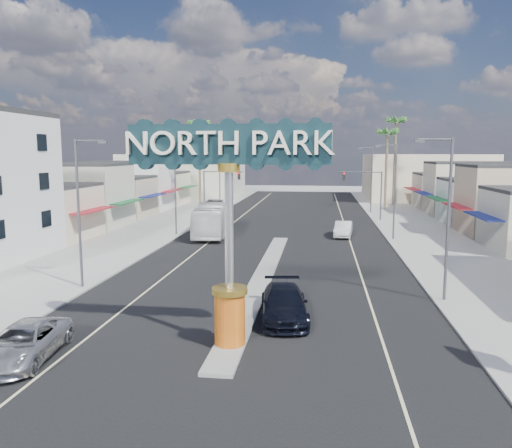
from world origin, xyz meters
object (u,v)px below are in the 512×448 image
(palm_right_far, at_px, (396,126))
(palm_right_mid, at_px, (387,136))
(suv_right, at_px, (284,304))
(streetlight_l_far, at_px, (221,175))
(streetlight_l_near, at_px, (81,206))
(palm_left_far, at_px, (199,129))
(traffic_signal_right, at_px, (366,186))
(streetlight_r_mid, at_px, (393,187))
(traffic_signal_left, at_px, (218,184))
(suv_left, at_px, (23,343))
(gateway_sign, at_px, (229,208))
(car_parked_right, at_px, (343,229))
(streetlight_l_mid, at_px, (177,185))
(city_bus, at_px, (214,218))
(streetlight_r_far, at_px, (370,176))
(streetlight_r_near, at_px, (446,211))

(palm_right_far, bearing_deg, palm_right_mid, -108.43)
(suv_right, bearing_deg, streetlight_l_far, 98.33)
(streetlight_l_near, distance_m, palm_left_far, 40.59)
(palm_right_mid, bearing_deg, palm_right_far, 71.57)
(traffic_signal_right, height_order, streetlight_r_mid, streetlight_r_mid)
(traffic_signal_left, distance_m, suv_left, 44.52)
(gateway_sign, bearing_deg, traffic_signal_left, 102.33)
(car_parked_right, bearing_deg, palm_right_mid, 79.87)
(gateway_sign, relative_size, suv_right, 1.66)
(streetlight_r_mid, xyz_separation_m, palm_right_far, (4.57, 32.00, 7.32))
(traffic_signal_right, distance_m, streetlight_l_mid, 24.11)
(streetlight_l_near, xyz_separation_m, suv_left, (2.54, -10.36, -4.36))
(streetlight_r_mid, distance_m, city_bus, 17.81)
(traffic_signal_right, bearing_deg, streetlight_l_near, -119.99)
(palm_right_far, distance_m, suv_left, 67.45)
(palm_right_mid, distance_m, city_bus, 33.11)
(suv_right, bearing_deg, streetlight_r_mid, 63.98)
(palm_right_far, bearing_deg, streetlight_r_far, -114.55)
(suv_left, bearing_deg, suv_right, 26.44)
(gateway_sign, height_order, streetlight_l_far, gateway_sign)
(traffic_signal_left, relative_size, streetlight_l_near, 0.67)
(gateway_sign, xyz_separation_m, suv_left, (-7.89, -2.34, -5.22))
(traffic_signal_left, bearing_deg, car_parked_right, -39.74)
(gateway_sign, relative_size, streetlight_r_far, 1.02)
(gateway_sign, distance_m, palm_right_mid, 55.76)
(traffic_signal_right, relative_size, streetlight_l_mid, 0.67)
(palm_right_far, xyz_separation_m, car_parked_right, (-9.02, -30.62, -11.63))
(streetlight_r_mid, relative_size, car_parked_right, 1.96)
(city_bus, bearing_deg, streetlight_r_near, -55.36)
(traffic_signal_right, bearing_deg, streetlight_r_far, 81.14)
(traffic_signal_right, distance_m, streetlight_r_far, 8.14)
(streetlight_l_near, bearing_deg, traffic_signal_left, 87.90)
(gateway_sign, height_order, car_parked_right, gateway_sign)
(streetlight_l_near, distance_m, palm_right_far, 58.35)
(streetlight_r_far, xyz_separation_m, palm_right_mid, (2.57, 4.00, 5.54))
(palm_left_far, bearing_deg, streetlight_r_far, 4.88)
(streetlight_l_far, bearing_deg, streetlight_r_far, 0.00)
(streetlight_r_mid, relative_size, palm_right_mid, 0.74)
(gateway_sign, height_order, palm_right_mid, palm_right_mid)
(palm_right_mid, relative_size, car_parked_right, 2.63)
(palm_left_far, distance_m, suv_right, 47.81)
(streetlight_l_near, bearing_deg, car_parked_right, 52.48)
(streetlight_l_mid, distance_m, streetlight_l_far, 22.00)
(streetlight_l_far, distance_m, streetlight_r_near, 46.90)
(streetlight_r_mid, distance_m, suv_right, 25.90)
(streetlight_l_mid, distance_m, city_bus, 4.99)
(streetlight_r_far, bearing_deg, suv_left, -109.29)
(streetlight_l_near, bearing_deg, palm_right_far, 63.94)
(streetlight_r_far, xyz_separation_m, car_parked_right, (-4.45, -20.62, -4.31))
(streetlight_l_mid, relative_size, suv_right, 1.64)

